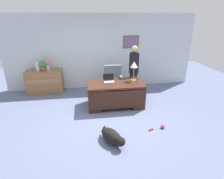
# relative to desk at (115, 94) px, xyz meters

# --- Properties ---
(ground_plane) EXTENTS (12.00, 12.00, 0.00)m
(ground_plane) POSITION_rel_desk_xyz_m (-0.22, -0.82, -0.40)
(ground_plane) COLOR slate
(back_wall) EXTENTS (7.00, 0.16, 2.70)m
(back_wall) POSITION_rel_desk_xyz_m (-0.22, 1.78, 0.95)
(back_wall) COLOR silver
(back_wall) RESTS_ON ground_plane
(desk) EXTENTS (1.66, 0.95, 0.74)m
(desk) POSITION_rel_desk_xyz_m (0.00, 0.00, 0.00)
(desk) COLOR #422316
(desk) RESTS_ON ground_plane
(credenza) EXTENTS (1.25, 0.50, 0.82)m
(credenza) POSITION_rel_desk_xyz_m (-2.31, 1.43, 0.01)
(credenza) COLOR olive
(credenza) RESTS_ON ground_plane
(armchair) EXTENTS (0.60, 0.59, 1.02)m
(armchair) POSITION_rel_desk_xyz_m (0.08, 0.85, 0.07)
(armchair) COLOR slate
(armchair) RESTS_ON ground_plane
(person_standing) EXTENTS (0.32, 0.32, 1.72)m
(person_standing) POSITION_rel_desk_xyz_m (0.73, 0.67, 0.49)
(person_standing) COLOR #262323
(person_standing) RESTS_ON ground_plane
(dog_lying) EXTENTS (0.56, 0.71, 0.30)m
(dog_lying) POSITION_rel_desk_xyz_m (-0.36, -1.79, -0.25)
(dog_lying) COLOR black
(dog_lying) RESTS_ON ground_plane
(laptop) EXTENTS (0.32, 0.22, 0.22)m
(laptop) POSITION_rel_desk_xyz_m (-0.18, 0.18, 0.40)
(laptop) COLOR #B2B5BA
(laptop) RESTS_ON desk
(desk_lamp) EXTENTS (0.22, 0.22, 0.60)m
(desk_lamp) POSITION_rel_desk_xyz_m (0.58, 0.13, 0.81)
(desk_lamp) COLOR #9E8447
(desk_lamp) RESTS_ON desk
(vase_with_flowers) EXTENTS (0.17, 0.17, 0.38)m
(vase_with_flowers) POSITION_rel_desk_xyz_m (-2.14, 1.43, 0.62)
(vase_with_flowers) COLOR #C497B7
(vase_with_flowers) RESTS_ON credenza
(vase_empty) EXTENTS (0.11, 0.11, 0.30)m
(vase_empty) POSITION_rel_desk_xyz_m (-2.49, 1.43, 0.57)
(vase_empty) COLOR silver
(vase_empty) RESTS_ON credenza
(potted_plant) EXTENTS (0.24, 0.24, 0.36)m
(potted_plant) POSITION_rel_desk_xyz_m (-2.30, 1.43, 0.61)
(potted_plant) COLOR brown
(potted_plant) RESTS_ON credenza
(dog_toy_ball) EXTENTS (0.10, 0.10, 0.10)m
(dog_toy_ball) POSITION_rel_desk_xyz_m (0.96, -1.42, -0.35)
(dog_toy_ball) COLOR #D8338C
(dog_toy_ball) RESTS_ON ground_plane
(dog_toy_bone) EXTENTS (0.17, 0.10, 0.05)m
(dog_toy_bone) POSITION_rel_desk_xyz_m (0.65, -1.45, -0.38)
(dog_toy_bone) COLOR #E53F33
(dog_toy_bone) RESTS_ON ground_plane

